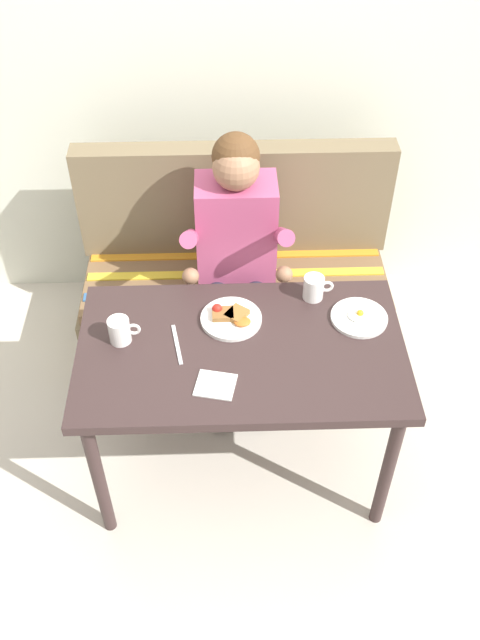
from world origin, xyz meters
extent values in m
plane|color=beige|center=(0.00, 0.00, 0.00)|extent=(8.00, 8.00, 0.00)
cube|color=silver|center=(0.00, 1.27, 1.30)|extent=(4.40, 0.10, 2.60)
cube|color=#352625|center=(0.00, 0.00, 0.71)|extent=(1.20, 0.70, 0.04)
cylinder|color=#352625|center=(-0.54, -0.29, 0.34)|extent=(0.05, 0.05, 0.69)
cylinder|color=#352625|center=(0.54, -0.29, 0.34)|extent=(0.05, 0.05, 0.69)
cylinder|color=#352625|center=(-0.54, 0.29, 0.34)|extent=(0.05, 0.05, 0.69)
cylinder|color=#352625|center=(0.54, 0.29, 0.34)|extent=(0.05, 0.05, 0.69)
cube|color=#716147|center=(0.00, 0.72, 0.20)|extent=(1.44, 0.56, 0.40)
cube|color=brown|center=(0.00, 0.72, 0.43)|extent=(1.40, 0.52, 0.06)
cube|color=#716147|center=(0.00, 0.94, 0.73)|extent=(1.44, 0.12, 0.54)
cube|color=#336099|center=(0.00, 0.58, 0.46)|extent=(1.38, 0.05, 0.01)
cube|color=yellow|center=(0.00, 0.72, 0.46)|extent=(1.38, 0.05, 0.01)
cube|color=orange|center=(0.00, 0.86, 0.46)|extent=(1.38, 0.05, 0.01)
cube|color=#B34A73|center=(0.00, 0.66, 0.76)|extent=(0.34, 0.22, 0.48)
sphere|color=#9E7051|center=(0.00, 0.64, 1.09)|extent=(0.19, 0.19, 0.19)
sphere|color=brown|center=(0.00, 0.67, 1.12)|extent=(0.19, 0.19, 0.19)
cylinder|color=#B34A73|center=(-0.19, 0.52, 0.83)|extent=(0.07, 0.29, 0.23)
cylinder|color=#B34A73|center=(0.19, 0.52, 0.83)|extent=(0.07, 0.29, 0.23)
sphere|color=#9E7051|center=(-0.19, 0.40, 0.73)|extent=(0.07, 0.07, 0.07)
sphere|color=#9E7051|center=(0.19, 0.40, 0.73)|extent=(0.07, 0.07, 0.07)
cylinder|color=#232333|center=(-0.09, 0.49, 0.52)|extent=(0.09, 0.34, 0.09)
cylinder|color=#232333|center=(-0.09, 0.32, 0.26)|extent=(0.08, 0.08, 0.52)
cube|color=black|center=(-0.09, 0.26, 0.03)|extent=(0.09, 0.20, 0.05)
cylinder|color=#232333|center=(0.08, 0.49, 0.52)|extent=(0.09, 0.34, 0.09)
cylinder|color=#232333|center=(0.08, 0.32, 0.26)|extent=(0.08, 0.08, 0.52)
cube|color=black|center=(0.08, 0.26, 0.03)|extent=(0.09, 0.20, 0.05)
cylinder|color=white|center=(-0.03, 0.14, 0.74)|extent=(0.23, 0.23, 0.02)
cube|color=brown|center=(-0.06, 0.15, 0.76)|extent=(0.08, 0.07, 0.02)
cube|color=#A16730|center=(-0.01, 0.15, 0.76)|extent=(0.10, 0.10, 0.02)
sphere|color=red|center=(-0.09, 0.17, 0.76)|extent=(0.04, 0.04, 0.04)
ellipsoid|color=#CC6623|center=(0.01, 0.10, 0.76)|extent=(0.06, 0.05, 0.02)
cylinder|color=white|center=(0.45, 0.13, 0.74)|extent=(0.22, 0.22, 0.01)
ellipsoid|color=white|center=(0.45, 0.13, 0.75)|extent=(0.09, 0.08, 0.01)
sphere|color=yellow|center=(0.45, 0.13, 0.76)|extent=(0.03, 0.03, 0.03)
cylinder|color=white|center=(0.29, 0.26, 0.78)|extent=(0.08, 0.08, 0.10)
cylinder|color=brown|center=(0.29, 0.26, 0.82)|extent=(0.07, 0.07, 0.01)
torus|color=white|center=(0.34, 0.26, 0.78)|extent=(0.05, 0.01, 0.05)
cylinder|color=white|center=(-0.44, 0.05, 0.78)|extent=(0.08, 0.08, 0.10)
cylinder|color=brown|center=(-0.44, 0.05, 0.82)|extent=(0.07, 0.07, 0.01)
torus|color=white|center=(-0.39, 0.05, 0.78)|extent=(0.05, 0.01, 0.05)
cube|color=silver|center=(-0.10, -0.18, 0.73)|extent=(0.16, 0.15, 0.01)
cube|color=silver|center=(-0.23, 0.02, 0.73)|extent=(0.05, 0.20, 0.00)
camera|label=1|loc=(-0.06, -1.72, 2.55)|focal=38.60mm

